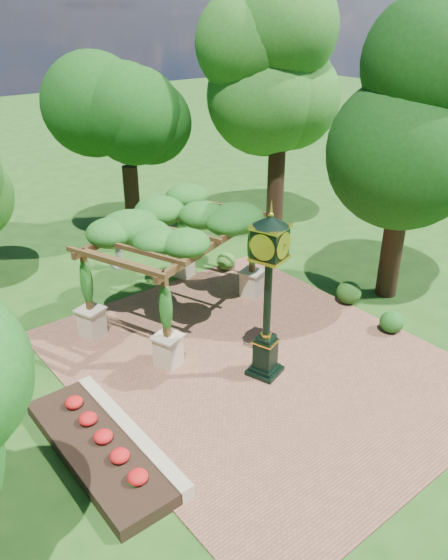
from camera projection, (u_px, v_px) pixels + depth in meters
ground at (278, 378)px, 15.82m from camera, size 120.00×120.00×0.00m
brick_plaza at (255, 362)px, 16.51m from camera, size 10.00×12.00×0.04m
border_wall at (130, 433)px, 13.51m from camera, size 0.35×5.00×0.40m
flower_bed at (97, 450)px, 13.01m from camera, size 1.50×5.00×0.36m
pedestal_clock at (268, 284)px, 14.67m from camera, size 1.23×1.23×4.96m
pergola at (174, 233)px, 17.70m from camera, size 6.84×5.48×3.74m
sundial at (119, 257)px, 22.33m from camera, size 0.64×0.64×1.06m
shrub_front at (392, 322)px, 17.86m from camera, size 1.03×1.03×0.70m
shrub_mid at (349, 292)px, 19.59m from camera, size 1.11×1.11×0.80m
shrub_back at (226, 261)px, 22.10m from camera, size 0.97×0.97×0.70m
tree_north at (125, 109)px, 23.28m from camera, size 3.97×3.97×8.32m
tree_east_far at (281, 67)px, 22.54m from camera, size 5.34×5.34×10.75m
tree_east_near at (413, 111)px, 17.48m from camera, size 4.50×4.50×9.67m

